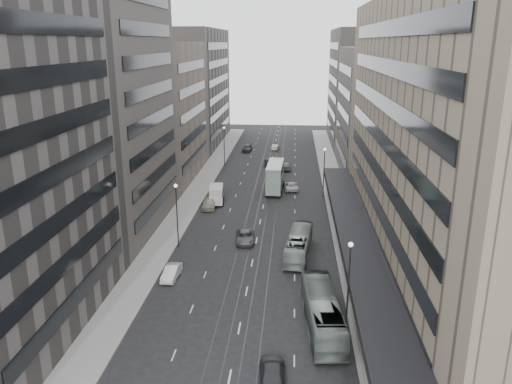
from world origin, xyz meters
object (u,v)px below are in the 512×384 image
(double_decker, at_px, (275,176))
(pedestrian, at_px, (387,341))
(bus_far, at_px, (299,244))
(sedan_1, at_px, (172,272))
(sedan_2, at_px, (245,237))
(bus_near, at_px, (322,312))
(panel_van, at_px, (216,194))

(double_decker, relative_size, pedestrian, 4.83)
(bus_far, xyz_separation_m, sedan_1, (-13.97, -7.12, -0.79))
(double_decker, xyz_separation_m, sedan_1, (-10.00, -34.19, -1.99))
(sedan_2, bearing_deg, sedan_1, -129.13)
(sedan_2, relative_size, pedestrian, 2.58)
(sedan_1, bearing_deg, pedestrian, -26.86)
(bus_near, relative_size, sedan_1, 2.86)
(double_decker, xyz_separation_m, sedan_2, (-2.95, -23.24, -2.00))
(pedestrian, bearing_deg, bus_near, -41.39)
(panel_van, height_order, sedan_1, panel_van)
(sedan_1, bearing_deg, bus_near, -25.94)
(bus_far, xyz_separation_m, sedan_2, (-6.91, 3.83, -0.80))
(bus_far, distance_m, panel_van, 23.36)
(bus_far, relative_size, sedan_2, 2.17)
(bus_near, bearing_deg, sedan_2, -70.48)
(double_decker, distance_m, panel_van, 11.94)
(sedan_1, relative_size, sedan_2, 0.85)
(bus_far, relative_size, pedestrian, 5.61)
(double_decker, height_order, sedan_2, double_decker)
(bus_near, xyz_separation_m, panel_van, (-15.03, 35.32, -0.07))
(bus_near, xyz_separation_m, bus_far, (-2.00, 15.94, -0.18))
(panel_van, distance_m, sedan_2, 16.74)
(bus_near, xyz_separation_m, sedan_1, (-15.97, 8.82, -0.97))
(bus_far, relative_size, double_decker, 1.16)
(bus_near, distance_m, pedestrian, 6.19)
(pedestrian, bearing_deg, sedan_1, -38.64)
(panel_van, distance_m, sedan_1, 26.54)
(double_decker, bearing_deg, pedestrian, -74.54)
(panel_van, relative_size, pedestrian, 2.52)
(bus_near, distance_m, double_decker, 43.44)
(bus_far, height_order, pedestrian, bus_far)
(panel_van, bearing_deg, bus_near, -72.88)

